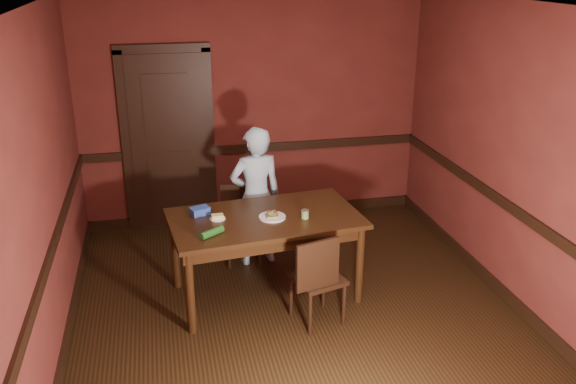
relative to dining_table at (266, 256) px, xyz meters
name	(u,v)px	position (x,y,z in m)	size (l,w,h in m)	color
floor	(296,313)	(0.21, -0.39, -0.41)	(4.00, 4.50, 0.01)	black
ceiling	(298,4)	(0.21, -0.39, 2.29)	(4.00, 4.50, 0.01)	white
wall_back	(253,111)	(0.21, 1.86, 0.94)	(4.00, 0.02, 2.70)	#571F1A
wall_front	(400,321)	(0.21, -2.64, 0.94)	(4.00, 0.02, 2.70)	#571F1A
wall_left	(44,192)	(-1.79, -0.39, 0.94)	(0.02, 4.50, 2.70)	#571F1A
wall_right	(513,158)	(2.21, -0.39, 0.94)	(0.02, 4.50, 2.70)	#571F1A
dado_back	(254,148)	(0.21, 1.85, 0.49)	(4.00, 0.03, 0.10)	black
dado_left	(54,244)	(-1.78, -0.39, 0.49)	(0.03, 4.50, 0.10)	black
dado_right	(506,204)	(2.19, -0.39, 0.49)	(0.03, 4.50, 0.10)	black
baseboard_back	(256,213)	(0.21, 1.85, -0.35)	(4.00, 0.03, 0.12)	black
baseboard_left	(68,334)	(-1.78, -0.39, -0.35)	(0.03, 4.50, 0.12)	black
baseboard_right	(494,284)	(2.19, -0.39, -0.35)	(0.03, 4.50, 0.12)	black
door	(168,138)	(-0.79, 1.83, 0.69)	(1.05, 0.07, 2.20)	black
dining_table	(266,256)	(0.00, 0.00, 0.00)	(1.73, 0.97, 0.81)	black
chair_far	(244,226)	(-0.10, 0.73, 0.00)	(0.38, 0.38, 0.81)	black
chair_near	(318,277)	(0.36, -0.54, 0.03)	(0.40, 0.40, 0.86)	black
person	(256,197)	(0.03, 0.69, 0.33)	(0.54, 0.35, 1.48)	#A4C7DC
sandwich_plate	(272,216)	(0.06, -0.04, 0.42)	(0.25, 0.25, 0.06)	silver
sauce_jar	(305,214)	(0.35, -0.12, 0.45)	(0.07, 0.07, 0.08)	#6D9A4A
cheese_saucer	(218,217)	(-0.43, 0.03, 0.42)	(0.14, 0.14, 0.04)	silver
food_tub	(200,211)	(-0.58, 0.17, 0.44)	(0.20, 0.17, 0.07)	#2D52B4
wrapped_veg	(212,233)	(-0.52, -0.32, 0.44)	(0.06, 0.06, 0.23)	#1B4C19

